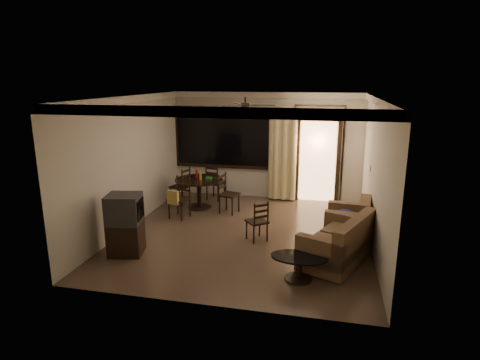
% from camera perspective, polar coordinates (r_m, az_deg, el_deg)
% --- Properties ---
extents(ground, '(5.50, 5.50, 0.00)m').
position_cam_1_polar(ground, '(8.41, 0.69, -7.68)').
color(ground, '#7F6651').
rests_on(ground, ground).
extents(room_shell, '(5.50, 6.70, 5.50)m').
position_cam_1_polar(room_shell, '(9.55, 6.43, 6.28)').
color(room_shell, beige).
rests_on(room_shell, ground).
extents(dining_table, '(1.17, 1.17, 0.95)m').
position_cam_1_polar(dining_table, '(9.96, -5.83, -0.73)').
color(dining_table, black).
rests_on(dining_table, ground).
extents(dining_chair_west, '(0.51, 0.51, 0.95)m').
position_cam_1_polar(dining_chair_west, '(10.42, -8.40, -1.83)').
color(dining_chair_west, black).
rests_on(dining_chair_west, ground).
extents(dining_chair_east, '(0.51, 0.51, 0.95)m').
position_cam_1_polar(dining_chair_east, '(9.63, -1.61, -3.03)').
color(dining_chair_east, black).
rests_on(dining_chair_east, ground).
extents(dining_chair_south, '(0.51, 0.55, 0.95)m').
position_cam_1_polar(dining_chair_south, '(9.36, -8.65, -3.56)').
color(dining_chair_south, black).
rests_on(dining_chair_south, ground).
extents(dining_chair_north, '(0.51, 0.51, 0.95)m').
position_cam_1_polar(dining_chair_north, '(10.68, -3.52, -1.29)').
color(dining_chair_north, black).
rests_on(dining_chair_north, ground).
extents(tv_cabinet, '(0.68, 0.64, 1.13)m').
position_cam_1_polar(tv_cabinet, '(7.63, -16.01, -6.08)').
color(tv_cabinet, black).
rests_on(tv_cabinet, ground).
extents(sofa, '(1.39, 1.77, 0.84)m').
position_cam_1_polar(sofa, '(7.29, 14.03, -8.87)').
color(sofa, '#3F291D').
rests_on(sofa, ground).
extents(armchair, '(0.91, 0.91, 0.84)m').
position_cam_1_polar(armchair, '(8.34, 15.35, -5.87)').
color(armchair, '#3F291D').
rests_on(armchair, ground).
extents(coffee_table, '(0.91, 0.55, 0.40)m').
position_cam_1_polar(coffee_table, '(6.61, 8.38, -11.75)').
color(coffee_table, black).
rests_on(coffee_table, ground).
extents(side_chair, '(0.52, 0.52, 0.84)m').
position_cam_1_polar(side_chair, '(8.02, 2.45, -6.92)').
color(side_chair, black).
rests_on(side_chair, ground).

